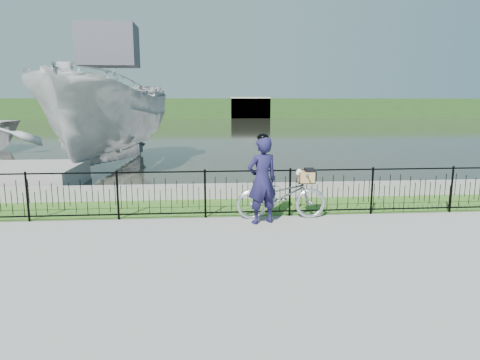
{
  "coord_description": "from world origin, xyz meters",
  "views": [
    {
      "loc": [
        -0.98,
        -8.15,
        2.72
      ],
      "look_at": [
        -0.23,
        1.0,
        1.0
      ],
      "focal_mm": 32.0,
      "sensor_mm": 36.0,
      "label": 1
    }
  ],
  "objects": [
    {
      "name": "grass_strip",
      "position": [
        0.0,
        2.6,
        0.0
      ],
      "size": [
        60.0,
        2.0,
        0.01
      ],
      "primitive_type": "cube",
      "color": "#38651F",
      "rests_on": "ground"
    },
    {
      "name": "far_treeline",
      "position": [
        0.0,
        60.0,
        1.5
      ],
      "size": [
        120.0,
        6.0,
        3.0
      ],
      "primitive_type": "cube",
      "color": "#26461B",
      "rests_on": "ground"
    },
    {
      "name": "bicycle_rig",
      "position": [
        0.77,
        1.4,
        0.55
      ],
      "size": [
        2.07,
        0.72,
        1.19
      ],
      "color": "#B8BCC5",
      "rests_on": "ground"
    },
    {
      "name": "far_building_right",
      "position": [
        6.0,
        58.5,
        1.6
      ],
      "size": [
        6.0,
        3.0,
        3.2
      ],
      "primitive_type": "cube",
      "color": "#A49A83",
      "rests_on": "ground"
    },
    {
      "name": "boat_near",
      "position": [
        -4.71,
        9.6,
        2.02
      ],
      "size": [
        5.06,
        10.32,
        5.62
      ],
      "color": "#B8B8B7",
      "rests_on": "water"
    },
    {
      "name": "water",
      "position": [
        0.0,
        33.0,
        0.0
      ],
      "size": [
        120.0,
        120.0,
        0.0
      ],
      "primitive_type": "plane",
      "color": "#26271E",
      "rests_on": "ground"
    },
    {
      "name": "far_building_left",
      "position": [
        -18.0,
        58.0,
        2.0
      ],
      "size": [
        8.0,
        4.0,
        4.0
      ],
      "primitive_type": "cube",
      "color": "#A49A83",
      "rests_on": "ground"
    },
    {
      "name": "fence",
      "position": [
        0.0,
        1.6,
        0.58
      ],
      "size": [
        14.0,
        0.06,
        1.15
      ],
      "primitive_type": null,
      "color": "black",
      "rests_on": "ground"
    },
    {
      "name": "quay_wall",
      "position": [
        0.0,
        3.6,
        0.2
      ],
      "size": [
        60.0,
        0.3,
        0.4
      ],
      "primitive_type": "cube",
      "color": "gray",
      "rests_on": "ground"
    },
    {
      "name": "cyclist",
      "position": [
        0.26,
        1.06,
        0.99
      ],
      "size": [
        0.82,
        0.67,
        2.01
      ],
      "color": "#171438",
      "rests_on": "ground"
    },
    {
      "name": "ground",
      "position": [
        0.0,
        0.0,
        0.0
      ],
      "size": [
        120.0,
        120.0,
        0.0
      ],
      "primitive_type": "plane",
      "color": "gray",
      "rests_on": "ground"
    }
  ]
}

